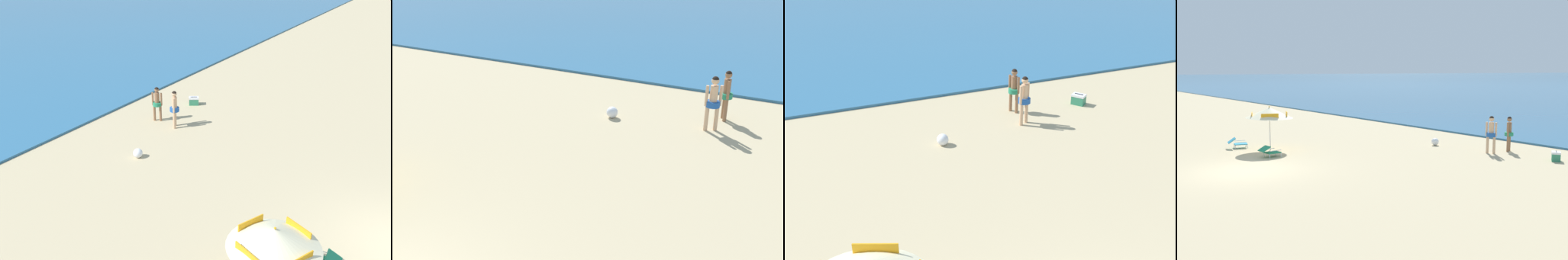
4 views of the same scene
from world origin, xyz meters
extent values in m
cube|color=orange|center=(-3.37, 3.28, 1.69)|extent=(0.74, 0.33, 0.27)
cylinder|color=#8C6042|center=(3.40, 11.24, 0.40)|extent=(0.12, 0.12, 0.81)
cylinder|color=#8C6042|center=(3.28, 11.50, 0.40)|extent=(0.12, 0.12, 0.81)
cylinder|color=#23845B|center=(3.34, 11.37, 0.83)|extent=(0.40, 0.40, 0.17)
cylinder|color=#8C6042|center=(3.34, 11.37, 1.09)|extent=(0.22, 0.22, 0.57)
cylinder|color=#8C6042|center=(3.42, 11.19, 1.08)|extent=(0.09, 0.09, 0.60)
cylinder|color=#8C6042|center=(3.26, 11.55, 1.08)|extent=(0.09, 0.09, 0.60)
sphere|color=#8C6042|center=(3.34, 11.37, 1.52)|extent=(0.22, 0.22, 0.22)
sphere|color=black|center=(3.34, 11.37, 1.55)|extent=(0.20, 0.20, 0.20)
cylinder|color=#D8A87F|center=(3.05, 10.20, 0.42)|extent=(0.12, 0.12, 0.85)
cylinder|color=#D8A87F|center=(3.32, 10.34, 0.42)|extent=(0.12, 0.12, 0.85)
cylinder|color=#1E51A3|center=(3.18, 10.27, 0.87)|extent=(0.42, 0.42, 0.18)
cylinder|color=#D8A87F|center=(3.18, 10.27, 1.15)|extent=(0.23, 0.23, 0.60)
cylinder|color=#D8A87F|center=(3.00, 10.17, 1.13)|extent=(0.09, 0.09, 0.63)
cylinder|color=#D8A87F|center=(3.37, 10.37, 1.13)|extent=(0.09, 0.09, 0.63)
sphere|color=#D8A87F|center=(3.18, 10.27, 1.59)|extent=(0.23, 0.23, 0.23)
sphere|color=black|center=(3.18, 10.27, 1.62)|extent=(0.21, 0.21, 0.21)
cube|color=#2D7F5B|center=(5.95, 11.06, 0.16)|extent=(0.55, 0.59, 0.32)
cube|color=white|center=(5.95, 11.06, 0.36)|extent=(0.57, 0.61, 0.08)
cylinder|color=black|center=(5.95, 11.06, 0.42)|extent=(0.21, 0.29, 0.02)
sphere|color=white|center=(0.06, 9.81, 0.19)|extent=(0.38, 0.38, 0.38)
camera|label=1|loc=(-11.20, -0.25, 8.18)|focal=39.71mm
camera|label=2|loc=(5.91, -2.73, 5.45)|focal=41.25mm
camera|label=3|loc=(-4.39, -3.66, 7.09)|focal=45.71mm
camera|label=4|loc=(16.16, -6.09, 3.78)|focal=41.13mm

